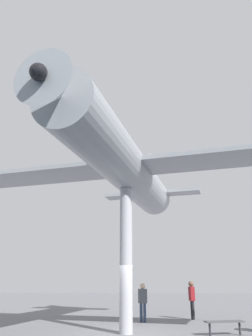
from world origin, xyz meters
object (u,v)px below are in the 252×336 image
object	(u,v)px
suspended_airplane	(125,166)
plaza_bench	(224,323)
visitor_person	(143,299)
support_pylon_central	(126,256)
visitor_second	(192,297)

from	to	relation	value
suspended_airplane	plaza_bench	bearing A→B (deg)	-166.55
suspended_airplane	visitor_person	distance (m)	6.81
support_pylon_central	suspended_airplane	xyz separation A→B (m)	(0.05, 0.17, 3.82)
suspended_airplane	visitor_second	xyz separation A→B (m)	(-3.40, -4.96, -5.56)
visitor_person	plaza_bench	bearing A→B (deg)	-34.15
visitor_person	plaza_bench	world-z (taller)	visitor_person
suspended_airplane	visitor_person	bearing A→B (deg)	-86.74
plaza_bench	visitor_person	bearing A→B (deg)	-52.78
support_pylon_central	visitor_second	world-z (taller)	support_pylon_central
support_pylon_central	visitor_person	bearing A→B (deg)	-101.74
visitor_person	visitor_second	world-z (taller)	visitor_second
support_pylon_central	visitor_person	size ratio (longest dim) A/B	3.19
support_pylon_central	visitor_second	size ratio (longest dim) A/B	3.03
support_pylon_central	suspended_airplane	distance (m)	3.82
plaza_bench	visitor_second	bearing A→B (deg)	-86.40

